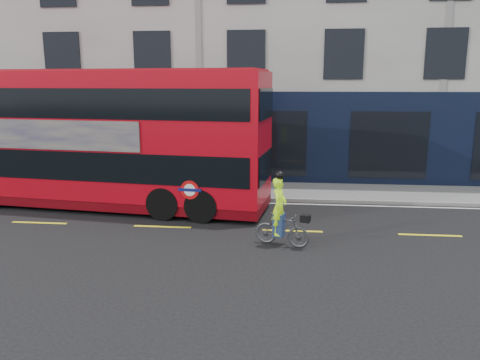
# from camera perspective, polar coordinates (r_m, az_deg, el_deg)

# --- Properties ---
(ground) EXTENTS (120.00, 120.00, 0.00)m
(ground) POSITION_cam_1_polar(r_m,az_deg,el_deg) (13.36, -11.12, -7.55)
(ground) COLOR black
(ground) RESTS_ON ground
(pavement) EXTENTS (60.00, 3.00, 0.12)m
(pavement) POSITION_cam_1_polar(r_m,az_deg,el_deg) (19.40, -5.58, -1.10)
(pavement) COLOR slate
(pavement) RESTS_ON ground
(kerb) EXTENTS (60.00, 0.12, 0.13)m
(kerb) POSITION_cam_1_polar(r_m,az_deg,el_deg) (17.98, -6.53, -2.14)
(kerb) COLOR gray
(kerb) RESTS_ON ground
(building_terrace) EXTENTS (50.00, 10.07, 15.00)m
(building_terrace) POSITION_cam_1_polar(r_m,az_deg,el_deg) (25.45, -2.92, 18.83)
(building_terrace) COLOR beige
(building_terrace) RESTS_ON ground
(road_edge_line) EXTENTS (58.00, 0.10, 0.01)m
(road_edge_line) POSITION_cam_1_polar(r_m,az_deg,el_deg) (17.71, -6.73, -2.57)
(road_edge_line) COLOR silver
(road_edge_line) RESTS_ON ground
(lane_dashes) EXTENTS (58.00, 0.12, 0.01)m
(lane_dashes) POSITION_cam_1_polar(r_m,az_deg,el_deg) (14.72, -9.43, -5.63)
(lane_dashes) COLOR yellow
(lane_dashes) RESTS_ON ground
(bus) EXTENTS (12.12, 4.06, 4.80)m
(bus) POSITION_cam_1_polar(r_m,az_deg,el_deg) (17.24, -16.61, 4.94)
(bus) COLOR #B40714
(bus) RESTS_ON ground
(cyclist) EXTENTS (1.59, 0.88, 2.07)m
(cyclist) POSITION_cam_1_polar(r_m,az_deg,el_deg) (12.76, 5.04, -4.99)
(cyclist) COLOR #424547
(cyclist) RESTS_ON ground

